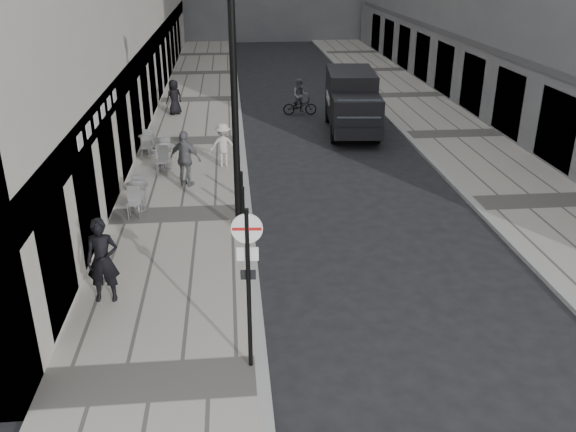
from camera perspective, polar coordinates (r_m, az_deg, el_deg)
name	(u,v)px	position (r m, az deg, el deg)	size (l,w,h in m)	color
sidewalk	(193,142)	(25.47, -8.92, 6.87)	(4.00, 60.00, 0.12)	gray
far_sidewalk	(453,135)	(27.10, 15.16, 7.35)	(4.00, 60.00, 0.12)	gray
walking_man	(103,261)	(13.82, -16.96, -4.01)	(0.71, 0.46, 1.94)	black
sign_post	(248,269)	(10.68, -3.76, -4.95)	(0.55, 0.11, 3.18)	black
lamppost	(234,89)	(15.81, -5.07, 11.72)	(0.32, 0.32, 7.03)	black
bollard_near	(243,202)	(17.69, -4.27, 1.28)	(0.12, 0.12, 0.88)	black
bollard_far	(241,186)	(19.05, -4.38, 2.86)	(0.11, 0.11, 0.84)	black
panel_van	(352,99)	(26.77, 5.99, 10.83)	(2.43, 5.48, 2.51)	black
cyclist	(300,101)	(29.61, 1.12, 10.72)	(1.63, 0.65, 1.73)	black
pedestrian_a	(185,159)	(20.14, -9.58, 5.29)	(1.09, 0.45, 1.85)	slate
pedestrian_b	(223,145)	(21.96, -6.07, 6.62)	(1.01, 0.58, 1.56)	#B4ADA6
pedestrian_c	(174,97)	(29.66, -10.60, 10.87)	(0.80, 0.52, 1.63)	black
cafe_table_near	(137,195)	(18.66, -13.97, 1.92)	(0.72, 1.62, 0.93)	#A7A6A9
cafe_table_mid	(147,143)	(23.91, -13.04, 6.66)	(0.65, 1.47, 0.84)	#AEADB0
cafe_table_far	(164,155)	(22.05, -11.53, 5.59)	(0.78, 1.76, 1.00)	#A7A7A9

